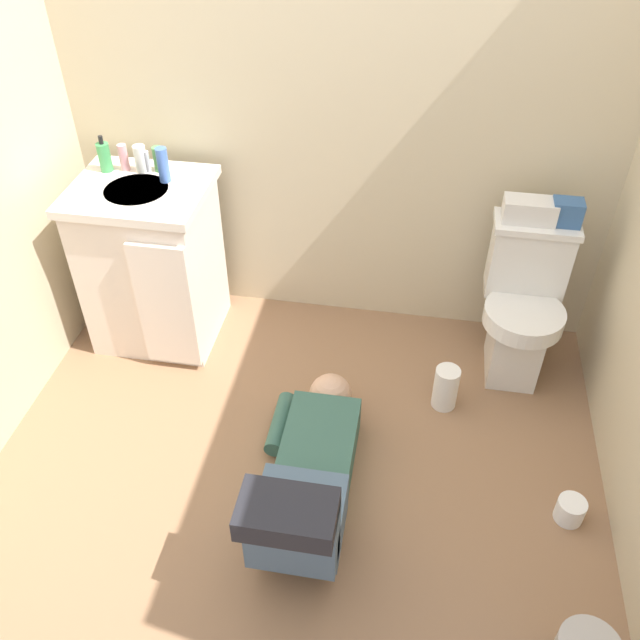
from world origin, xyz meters
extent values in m
cube|color=#8B6547|center=(0.00, 0.00, -0.02)|extent=(3.00, 3.07, 0.04)
cube|color=#C6B593|center=(0.00, 1.07, 1.20)|extent=(2.66, 0.08, 2.40)
cube|color=silver|center=(0.89, 0.70, 0.19)|extent=(0.22, 0.30, 0.38)
cylinder|color=silver|center=(0.89, 0.64, 0.38)|extent=(0.35, 0.35, 0.08)
cube|color=silver|center=(0.89, 0.83, 0.55)|extent=(0.34, 0.17, 0.34)
cube|color=silver|center=(0.89, 0.83, 0.73)|extent=(0.36, 0.19, 0.03)
cube|color=silver|center=(-0.83, 0.71, 0.39)|extent=(0.56, 0.48, 0.78)
cube|color=silver|center=(-0.83, 0.71, 0.80)|extent=(0.60, 0.52, 0.04)
cylinder|color=silver|center=(-0.83, 0.69, 0.79)|extent=(0.28, 0.28, 0.05)
cube|color=silver|center=(-0.68, 0.45, 0.37)|extent=(0.26, 0.03, 0.66)
cylinder|color=silver|center=(-0.83, 0.85, 0.87)|extent=(0.02, 0.02, 0.10)
cube|color=#33594C|center=(0.09, -0.03, 0.09)|extent=(0.29, 0.52, 0.17)
sphere|color=tan|center=(0.09, 0.30, 0.10)|extent=(0.19, 0.19, 0.19)
cube|color=#475D71|center=(0.09, -0.39, 0.18)|extent=(0.31, 0.28, 0.20)
cube|color=#475D71|center=(0.09, -0.53, 0.30)|extent=(0.31, 0.12, 0.32)
cube|color=black|center=(0.09, -0.57, 0.47)|extent=(0.31, 0.19, 0.09)
cylinder|color=#33594C|center=(-0.10, 0.13, 0.06)|extent=(0.08, 0.30, 0.08)
cube|color=silver|center=(0.85, 0.83, 0.80)|extent=(0.22, 0.11, 0.10)
cube|color=#33598C|center=(1.00, 0.83, 0.81)|extent=(0.12, 0.09, 0.11)
cylinder|color=#3E944F|center=(-1.02, 0.83, 0.89)|extent=(0.06, 0.06, 0.13)
cylinder|color=black|center=(-1.02, 0.83, 0.97)|extent=(0.02, 0.02, 0.04)
cylinder|color=#D69297|center=(-0.94, 0.85, 0.88)|extent=(0.04, 0.04, 0.12)
cylinder|color=silver|center=(-0.86, 0.85, 0.88)|extent=(0.05, 0.05, 0.12)
cylinder|color=#52994F|center=(-0.78, 0.87, 0.88)|extent=(0.04, 0.04, 0.11)
cylinder|color=#4065B5|center=(-0.73, 0.78, 0.90)|extent=(0.05, 0.05, 0.16)
cylinder|color=white|center=(0.59, 0.42, 0.11)|extent=(0.11, 0.11, 0.21)
cylinder|color=white|center=(1.09, -0.10, 0.05)|extent=(0.11, 0.11, 0.10)
camera|label=1|loc=(0.40, -1.74, 2.28)|focal=37.92mm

